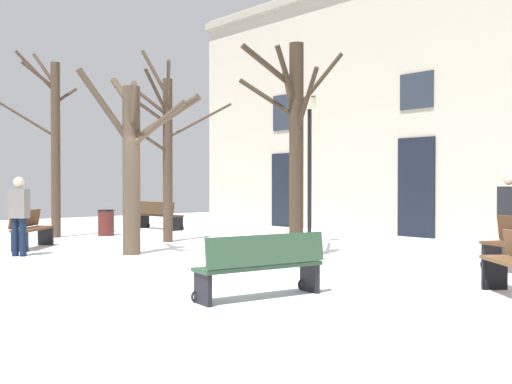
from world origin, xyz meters
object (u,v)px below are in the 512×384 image
tree_center (133,158)px  litter_bin (106,223)px  person_near_bench (19,212)px  tree_left_of_center (54,141)px  bench_near_lamp (159,215)px  streetlamp (310,151)px  person_strolling (509,212)px  bench_back_to_back_left (31,229)px  tree_right_of_center (295,137)px  bench_back_to_back_right (262,265)px  tree_near_facade (166,147)px

tree_center → litter_bin: size_ratio=5.24×
person_near_bench → tree_left_of_center: bearing=-69.4°
tree_left_of_center → bench_near_lamp: (-0.53, 3.74, -2.22)m
streetlamp → person_strolling: (4.64, 0.80, -1.34)m
bench_back_to_back_left → person_near_bench: (1.39, -0.77, 0.46)m
person_strolling → litter_bin: bearing=-159.7°
person_near_bench → litter_bin: bearing=-85.7°
tree_right_of_center → bench_back_to_back_right: tree_right_of_center is taller
tree_left_of_center → tree_center: size_ratio=1.34×
tree_near_facade → bench_back_to_back_right: tree_near_facade is taller
bench_back_to_back_left → tree_center: bearing=-113.1°
person_strolling → person_near_bench: bearing=-132.7°
streetlamp → person_near_bench: bearing=-111.2°
litter_bin → bench_back_to_back_left: (1.91, -2.90, 0.08)m
tree_right_of_center → bench_back_to_back_left: bearing=-150.7°
person_near_bench → person_strolling: (7.05, 6.99, 0.04)m
bench_back_to_back_left → streetlamp: bearing=-80.9°
bench_back_to_back_right → person_strolling: person_strolling is taller
litter_bin → bench_near_lamp: bearing=112.4°
tree_center → streetlamp: 4.42m
tree_near_facade → tree_center: size_ratio=1.28×
tree_right_of_center → person_near_bench: 5.93m
tree_left_of_center → bench_back_to_back_right: size_ratio=2.80×
tree_near_facade → streetlamp: (2.91, 2.27, -0.14)m
bench_near_lamp → person_strolling: size_ratio=1.12×
bench_back_to_back_right → person_near_bench: bearing=-75.4°
tree_left_of_center → streetlamp: size_ratio=1.40×
litter_bin → tree_right_of_center: bearing=1.8°
tree_right_of_center → bench_back_to_back_right: size_ratio=2.28×
tree_near_facade → person_near_bench: size_ratio=3.03×
litter_bin → person_strolling: bearing=17.8°
tree_near_facade → person_near_bench: (0.51, -3.92, -1.52)m
bench_back_to_back_left → person_near_bench: bearing=-165.0°
bench_near_lamp → bench_back_to_back_right: size_ratio=1.02×
tree_center → bench_back_to_back_right: 5.80m
tree_center → bench_back_to_back_left: bearing=-157.2°
tree_left_of_center → bench_near_lamp: bearing=98.1°
tree_center → streetlamp: tree_center is taller
tree_left_of_center → bench_near_lamp: 4.38m
tree_left_of_center → litter_bin: (0.45, 1.35, -2.31)m
person_near_bench → tree_right_of_center: bearing=-174.6°
tree_near_facade → bench_back_to_back_left: 3.82m
tree_right_of_center → streetlamp: (-1.79, 2.29, -0.13)m
bench_near_lamp → tree_center: bearing=136.7°
tree_left_of_center → litter_bin: bearing=71.6°
streetlamp → bench_back_to_back_right: bearing=-51.3°
tree_right_of_center → litter_bin: 7.77m
streetlamp → person_near_bench: streetlamp is taller
tree_near_facade → tree_center: tree_near_facade is taller
tree_center → litter_bin: 5.22m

